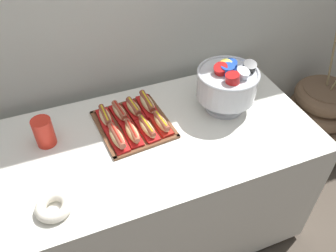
# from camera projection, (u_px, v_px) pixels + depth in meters

# --- Properties ---
(ground_plane) EXTENTS (10.00, 10.00, 0.00)m
(ground_plane) POSITION_uv_depth(u_px,v_px,m) (158.00, 225.00, 2.17)
(ground_plane) COLOR #4C4238
(buffet_table) EXTENTS (1.54, 0.79, 0.78)m
(buffet_table) POSITION_uv_depth(u_px,v_px,m) (157.00, 185.00, 1.89)
(buffet_table) COLOR white
(buffet_table) RESTS_ON ground_plane
(floor_vase) EXTENTS (0.48, 0.48, 1.16)m
(floor_vase) POSITION_uv_depth(u_px,v_px,m) (315.00, 123.00, 2.44)
(floor_vase) COLOR brown
(floor_vase) RESTS_ON ground_plane
(serving_tray) EXTENTS (0.36, 0.39, 0.01)m
(serving_tray) POSITION_uv_depth(u_px,v_px,m) (133.00, 125.00, 1.69)
(serving_tray) COLOR brown
(serving_tray) RESTS_ON buffet_table
(hot_dog_0) EXTENTS (0.08, 0.18, 0.06)m
(hot_dog_0) POSITION_uv_depth(u_px,v_px,m) (117.00, 138.00, 1.57)
(hot_dog_0) COLOR red
(hot_dog_0) RESTS_ON serving_tray
(hot_dog_1) EXTENTS (0.07, 0.16, 0.06)m
(hot_dog_1) POSITION_uv_depth(u_px,v_px,m) (132.00, 133.00, 1.60)
(hot_dog_1) COLOR #B21414
(hot_dog_1) RESTS_ON serving_tray
(hot_dog_2) EXTENTS (0.08, 0.17, 0.06)m
(hot_dog_2) POSITION_uv_depth(u_px,v_px,m) (147.00, 128.00, 1.63)
(hot_dog_2) COLOR red
(hot_dog_2) RESTS_ON serving_tray
(hot_dog_3) EXTENTS (0.07, 0.16, 0.06)m
(hot_dog_3) POSITION_uv_depth(u_px,v_px,m) (161.00, 123.00, 1.65)
(hot_dog_3) COLOR red
(hot_dog_3) RESTS_ON serving_tray
(hot_dog_4) EXTENTS (0.07, 0.16, 0.06)m
(hot_dog_4) POSITION_uv_depth(u_px,v_px,m) (105.00, 117.00, 1.69)
(hot_dog_4) COLOR red
(hot_dog_4) RESTS_ON serving_tray
(hot_dog_5) EXTENTS (0.08, 0.17, 0.06)m
(hot_dog_5) POSITION_uv_depth(u_px,v_px,m) (120.00, 112.00, 1.71)
(hot_dog_5) COLOR #B21414
(hot_dog_5) RESTS_ON serving_tray
(hot_dog_6) EXTENTS (0.08, 0.16, 0.06)m
(hot_dog_6) POSITION_uv_depth(u_px,v_px,m) (134.00, 108.00, 1.73)
(hot_dog_6) COLOR #B21414
(hot_dog_6) RESTS_ON serving_tray
(hot_dog_7) EXTENTS (0.07, 0.18, 0.06)m
(hot_dog_7) POSITION_uv_depth(u_px,v_px,m) (147.00, 104.00, 1.76)
(hot_dog_7) COLOR red
(hot_dog_7) RESTS_ON serving_tray
(punch_bowl) EXTENTS (0.30, 0.30, 0.27)m
(punch_bowl) POSITION_uv_depth(u_px,v_px,m) (228.00, 83.00, 1.69)
(punch_bowl) COLOR silver
(punch_bowl) RESTS_ON buffet_table
(cup_stack) EXTENTS (0.09, 0.09, 0.14)m
(cup_stack) POSITION_uv_depth(u_px,v_px,m) (44.00, 132.00, 1.55)
(cup_stack) COLOR red
(cup_stack) RESTS_ON buffet_table
(donut) EXTENTS (0.14, 0.14, 0.04)m
(donut) POSITION_uv_depth(u_px,v_px,m) (54.00, 207.00, 1.32)
(donut) COLOR silver
(donut) RESTS_ON buffet_table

